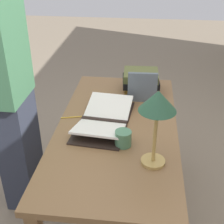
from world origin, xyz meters
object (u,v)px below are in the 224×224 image
open_book (104,119)px  book_stack_tall (141,80)px  coffee_mug (123,138)px  pencil (74,117)px  book_standing_upright (142,87)px  reading_lamp (157,107)px  person_reader (10,93)px

open_book → book_stack_tall: bearing=162.4°
coffee_mug → pencil: size_ratio=0.73×
book_stack_tall → book_standing_upright: bearing=5.3°
reading_lamp → book_standing_upright: bearing=-173.4°
person_reader → reading_lamp: bearing=-115.9°
reading_lamp → pencil: (-0.38, -0.49, -0.31)m
book_stack_tall → coffee_mug: 0.70m
open_book → pencil: 0.20m
coffee_mug → pencil: 0.42m
reading_lamp → pencil: 0.70m
pencil → reading_lamp: bearing=51.8°
book_standing_upright → pencil: book_standing_upright is taller
coffee_mug → book_stack_tall: bearing=174.4°
pencil → person_reader: size_ratio=0.09×
open_book → book_stack_tall: book_stack_tall is taller
book_standing_upright → coffee_mug: 0.53m
book_stack_tall → pencil: bearing=-42.0°
open_book → book_stack_tall: size_ratio=2.08×
open_book → book_stack_tall: (-0.47, 0.20, 0.06)m
reading_lamp → coffee_mug: (-0.13, -0.16, -0.27)m
book_standing_upright → open_book: bearing=-37.7°
pencil → person_reader: person_reader is taller
reading_lamp → book_stack_tall: bearing=-173.7°
book_standing_upright → person_reader: person_reader is taller
book_stack_tall → coffee_mug: (0.69, -0.07, -0.03)m
open_book → coffee_mug: (0.22, 0.13, 0.02)m
book_stack_tall → coffee_mug: size_ratio=2.43×
book_standing_upright → person_reader: size_ratio=0.12×
book_standing_upright → coffee_mug: bearing=-10.6°
open_book → person_reader: bearing=-92.0°
pencil → person_reader: 0.43m
book_stack_tall → person_reader: bearing=-64.3°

